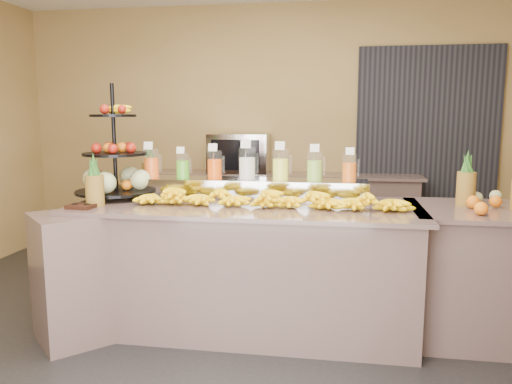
% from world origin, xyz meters
% --- Properties ---
extents(ground, '(6.00, 6.00, 0.00)m').
position_xyz_m(ground, '(0.00, 0.00, 0.00)').
color(ground, black).
rests_on(ground, ground).
extents(room_envelope, '(6.04, 5.02, 2.82)m').
position_xyz_m(room_envelope, '(0.19, 0.79, 1.88)').
color(room_envelope, olive).
rests_on(room_envelope, ground).
extents(buffet_counter, '(2.75, 1.25, 0.93)m').
position_xyz_m(buffet_counter, '(-0.12, 0.26, 0.47)').
color(buffet_counter, gray).
rests_on(buffet_counter, ground).
extents(right_counter, '(1.08, 0.88, 0.93)m').
position_xyz_m(right_counter, '(1.70, 0.40, 0.47)').
color(right_counter, gray).
rests_on(right_counter, ground).
extents(back_ledge, '(3.10, 0.55, 0.93)m').
position_xyz_m(back_ledge, '(0.00, 2.25, 0.47)').
color(back_ledge, gray).
rests_on(back_ledge, ground).
extents(pitcher_tray, '(1.85, 0.30, 0.15)m').
position_xyz_m(pitcher_tray, '(-0.04, 0.58, 1.01)').
color(pitcher_tray, gray).
rests_on(pitcher_tray, buffet_counter).
extents(juice_pitcher_orange_a, '(0.12, 0.13, 0.29)m').
position_xyz_m(juice_pitcher_orange_a, '(-0.82, 0.58, 1.18)').
color(juice_pitcher_orange_a, silver).
rests_on(juice_pitcher_orange_a, pitcher_tray).
extents(juice_pitcher_green, '(0.11, 0.11, 0.26)m').
position_xyz_m(juice_pitcher_green, '(-0.56, 0.58, 1.17)').
color(juice_pitcher_green, silver).
rests_on(juice_pitcher_green, pitcher_tray).
extents(juice_pitcher_orange_b, '(0.12, 0.12, 0.28)m').
position_xyz_m(juice_pitcher_orange_b, '(-0.30, 0.58, 1.18)').
color(juice_pitcher_orange_b, silver).
rests_on(juice_pitcher_orange_b, pitcher_tray).
extents(juice_pitcher_milk, '(0.13, 0.14, 0.32)m').
position_xyz_m(juice_pitcher_milk, '(-0.04, 0.58, 1.19)').
color(juice_pitcher_milk, silver).
rests_on(juice_pitcher_milk, pitcher_tray).
extents(juice_pitcher_lemon, '(0.13, 0.13, 0.31)m').
position_xyz_m(juice_pitcher_lemon, '(0.22, 0.58, 1.18)').
color(juice_pitcher_lemon, silver).
rests_on(juice_pitcher_lemon, pitcher_tray).
extents(juice_pitcher_lime, '(0.12, 0.12, 0.29)m').
position_xyz_m(juice_pitcher_lime, '(0.48, 0.58, 1.18)').
color(juice_pitcher_lime, silver).
rests_on(juice_pitcher_lime, pitcher_tray).
extents(juice_pitcher_orange_c, '(0.11, 0.11, 0.26)m').
position_xyz_m(juice_pitcher_orange_c, '(0.74, 0.58, 1.17)').
color(juice_pitcher_orange_c, silver).
rests_on(juice_pitcher_orange_c, pitcher_tray).
extents(banana_heap, '(1.93, 0.17, 0.16)m').
position_xyz_m(banana_heap, '(0.15, 0.27, 1.00)').
color(banana_heap, yellow).
rests_on(banana_heap, buffet_counter).
extents(fruit_stand, '(0.78, 0.78, 0.88)m').
position_xyz_m(fruit_stand, '(-1.02, 0.44, 1.15)').
color(fruit_stand, black).
rests_on(fruit_stand, buffet_counter).
extents(condiment_caddy, '(0.19, 0.15, 0.03)m').
position_xyz_m(condiment_caddy, '(-1.11, -0.04, 0.94)').
color(condiment_caddy, black).
rests_on(condiment_caddy, buffet_counter).
extents(pineapple_left_a, '(0.13, 0.13, 0.38)m').
position_xyz_m(pineapple_left_a, '(-1.05, 0.07, 1.07)').
color(pineapple_left_a, brown).
rests_on(pineapple_left_a, buffet_counter).
extents(pineapple_left_b, '(0.14, 0.14, 0.42)m').
position_xyz_m(pineapple_left_b, '(-0.90, 0.73, 1.09)').
color(pineapple_left_b, brown).
rests_on(pineapple_left_b, buffet_counter).
extents(right_fruit_pile, '(0.46, 0.44, 0.24)m').
position_xyz_m(right_fruit_pile, '(1.70, 0.36, 1.01)').
color(right_fruit_pile, brown).
rests_on(right_fruit_pile, right_counter).
extents(oven_warmer, '(0.66, 0.47, 0.44)m').
position_xyz_m(oven_warmer, '(-0.43, 2.25, 1.15)').
color(oven_warmer, gray).
rests_on(oven_warmer, back_ledge).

